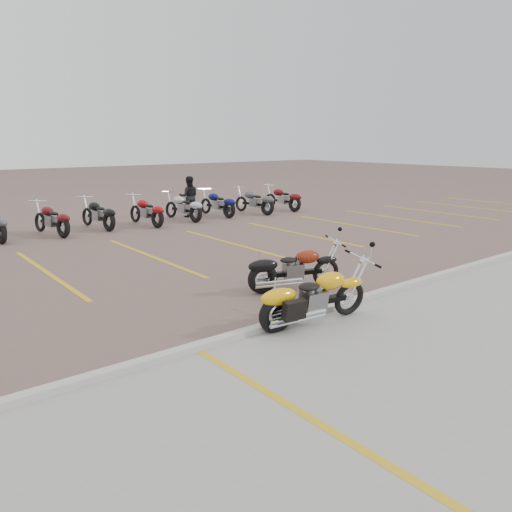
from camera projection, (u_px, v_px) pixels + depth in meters
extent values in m
plane|color=brown|center=(241.00, 291.00, 10.31)|extent=(100.00, 100.00, 0.00)
cube|color=#9E9B93|center=(436.00, 367.00, 6.87)|extent=(60.00, 5.00, 0.01)
cube|color=#ADAAA3|center=(309.00, 314.00, 8.77)|extent=(60.00, 0.18, 0.12)
cube|color=gold|center=(318.00, 424.00, 5.48)|extent=(0.12, 5.00, 0.00)
torus|color=black|center=(347.00, 299.00, 8.81)|extent=(0.65, 0.19, 0.64)
torus|color=black|center=(276.00, 314.00, 8.04)|extent=(0.69, 0.25, 0.68)
cube|color=black|center=(313.00, 303.00, 8.41)|extent=(1.28, 0.27, 0.10)
cube|color=slate|center=(311.00, 300.00, 8.37)|extent=(0.44, 0.34, 0.33)
ellipsoid|color=#F4A60C|center=(327.00, 280.00, 8.47)|extent=(0.60, 0.38, 0.29)
ellipsoid|color=black|center=(305.00, 286.00, 8.25)|extent=(0.41, 0.30, 0.12)
torus|color=black|center=(325.00, 273.00, 10.58)|extent=(0.60, 0.28, 0.60)
torus|color=black|center=(262.00, 279.00, 10.10)|extent=(0.65, 0.35, 0.64)
cube|color=black|center=(294.00, 274.00, 10.33)|extent=(1.17, 0.48, 0.09)
cube|color=slate|center=(292.00, 271.00, 10.30)|extent=(0.45, 0.38, 0.31)
ellipsoid|color=black|center=(306.00, 257.00, 10.34)|extent=(0.60, 0.45, 0.28)
ellipsoid|color=black|center=(287.00, 260.00, 10.20)|extent=(0.42, 0.34, 0.11)
imported|color=black|center=(189.00, 197.00, 20.08)|extent=(0.99, 0.91, 1.64)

